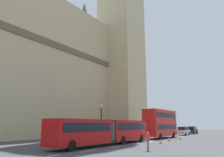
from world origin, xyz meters
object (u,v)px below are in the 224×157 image
at_px(sedan_lead, 184,131).
at_px(sedan_trailing, 192,130).
at_px(articulated_bus, 105,130).
at_px(pedestrian_near_cones, 148,141).
at_px(traffic_cone_west, 160,141).
at_px(traffic_cone_middle, 169,139).
at_px(street_lamp, 101,120).
at_px(traffic_cone_east, 180,138).
at_px(double_decker_bus, 160,122).

distance_m(sedan_lead, sedan_trailing, 7.36).
bearing_deg(sedan_trailing, sedan_lead, -178.50).
xyz_separation_m(articulated_bus, pedestrian_near_cones, (-2.16, -6.53, -0.83)).
bearing_deg(traffic_cone_west, articulated_bus, 144.36).
bearing_deg(traffic_cone_middle, street_lamp, 121.72).
bearing_deg(traffic_cone_east, sedan_trailing, 10.75).
height_order(traffic_cone_east, street_lamp, street_lamp).
bearing_deg(pedestrian_near_cones, double_decker_bus, 19.26).
xyz_separation_m(sedan_trailing, traffic_cone_west, (-30.66, -4.42, -0.63)).
distance_m(sedan_lead, traffic_cone_middle, 19.56).
height_order(sedan_trailing, pedestrian_near_cones, sedan_trailing).
xyz_separation_m(traffic_cone_east, pedestrian_near_cones, (-16.56, -2.42, 0.63)).
height_order(double_decker_bus, traffic_cone_west, double_decker_bus).
height_order(sedan_lead, traffic_cone_middle, sedan_lead).
relative_size(traffic_cone_west, traffic_cone_east, 1.00).
distance_m(traffic_cone_east, street_lamp, 13.08).
relative_size(double_decker_bus, sedan_lead, 2.21).
distance_m(double_decker_bus, traffic_cone_middle, 7.88).
height_order(sedan_lead, sedan_trailing, same).
relative_size(double_decker_bus, traffic_cone_middle, 16.77).
xyz_separation_m(traffic_cone_west, street_lamp, (-1.05, 8.81, 2.77)).
distance_m(articulated_bus, sedan_lead, 29.31).
height_order(sedan_trailing, traffic_cone_west, sedan_trailing).
distance_m(traffic_cone_west, traffic_cone_east, 8.40).
bearing_deg(street_lamp, traffic_cone_west, -83.18).
distance_m(double_decker_bus, pedestrian_near_cones, 19.89).
bearing_deg(articulated_bus, street_lamp, 42.37).
distance_m(traffic_cone_west, pedestrian_near_cones, 8.48).
xyz_separation_m(double_decker_bus, traffic_cone_middle, (-6.41, -3.88, -2.43)).
relative_size(traffic_cone_middle, street_lamp, 0.11).
height_order(double_decker_bus, pedestrian_near_cones, double_decker_bus).
bearing_deg(street_lamp, traffic_cone_middle, -58.28).
bearing_deg(articulated_bus, sedan_lead, -0.14).
xyz_separation_m(articulated_bus, street_lamp, (4.94, 4.51, 1.31)).
distance_m(traffic_cone_west, traffic_cone_middle, 4.15).
bearing_deg(sedan_lead, pedestrian_near_cones, -168.40).
relative_size(traffic_cone_west, traffic_cone_middle, 1.00).
xyz_separation_m(articulated_bus, sedan_lead, (29.30, -0.07, -0.83)).
relative_size(double_decker_bus, traffic_cone_east, 16.77).
distance_m(articulated_bus, traffic_cone_middle, 10.94).
bearing_deg(sedan_lead, traffic_cone_west, -169.72).
height_order(traffic_cone_west, traffic_cone_middle, same).
xyz_separation_m(sedan_lead, traffic_cone_east, (-14.91, -4.04, -0.63)).
relative_size(traffic_cone_middle, traffic_cone_east, 1.00).
bearing_deg(double_decker_bus, sedan_lead, -0.33).
bearing_deg(sedan_trailing, articulated_bus, -179.81).
bearing_deg(double_decker_bus, articulated_bus, -179.99).
bearing_deg(articulated_bus, pedestrian_near_cones, -108.34).
bearing_deg(traffic_cone_west, sedan_lead, 10.28).
xyz_separation_m(sedan_trailing, street_lamp, (-31.72, 4.39, 2.14)).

